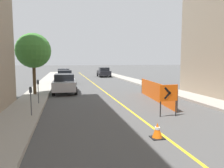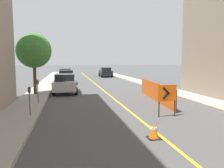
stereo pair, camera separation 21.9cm
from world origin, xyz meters
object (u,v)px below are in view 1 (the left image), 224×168
traffic_cone_third (157,131)px  parking_meter_far_curb (38,87)px  parked_car_curb_mid (65,77)px  parked_car_curb_far (64,74)px  street_tree_left_near (33,51)px  parking_meter_near_curb (31,95)px  arrow_barricade_primary (169,94)px  parked_car_opposite_side (104,72)px  parked_car_curb_near (65,83)px

traffic_cone_third → parking_meter_far_curb: bearing=125.1°
parked_car_curb_mid → parked_car_curb_far: 5.36m
traffic_cone_third → street_tree_left_near: bearing=116.8°
parked_car_curb_mid → parked_car_curb_far: bearing=92.0°
parked_car_curb_far → parking_meter_near_curb: bearing=-91.0°
parked_car_curb_far → arrow_barricade_primary: bearing=-74.7°
traffic_cone_third → parked_car_opposite_side: (3.45, 29.24, 0.53)m
parked_car_curb_near → parking_meter_near_curb: (-1.53, -8.07, 0.30)m
parked_car_curb_near → parking_meter_far_curb: parked_car_curb_near is taller
traffic_cone_third → parked_car_curb_far: size_ratio=0.13×
arrow_barricade_primary → parked_car_curb_mid: bearing=101.6°
arrow_barricade_primary → parked_car_opposite_side: 26.65m
parked_car_curb_far → parking_meter_far_curb: size_ratio=3.11×
arrow_barricade_primary → parked_car_opposite_side: bearing=82.4°
parked_car_curb_mid → parking_meter_far_curb: parked_car_curb_mid is taller
parked_car_opposite_side → parking_meter_far_curb: 24.08m
traffic_cone_third → parked_car_curb_mid: parked_car_curb_mid is taller
parked_car_curb_mid → street_tree_left_near: (-2.30, -9.10, 2.61)m
traffic_cone_third → parked_car_curb_mid: size_ratio=0.13×
parked_car_opposite_side → parking_meter_near_curb: 26.86m
parked_car_curb_mid → parked_car_curb_near: bearing=-89.6°
traffic_cone_third → parked_car_curb_far: parked_car_curb_far is taller
parked_car_curb_near → traffic_cone_third: bearing=-73.9°
arrow_barricade_primary → parked_car_opposite_side: parked_car_opposite_side is taller
arrow_barricade_primary → parking_meter_near_curb: (-6.34, 0.97, 0.03)m
parked_car_curb_near → parking_meter_near_curb: 8.22m
parked_car_curb_near → parked_car_curb_far: size_ratio=0.99×
parked_car_curb_mid → street_tree_left_near: size_ratio=0.95×
traffic_cone_third → street_tree_left_near: 12.15m
parked_car_curb_mid → parking_meter_near_curb: bearing=-94.8°
parked_car_opposite_side → parked_car_curb_mid: bearing=-122.6°
arrow_barricade_primary → parking_meter_far_curb: size_ratio=1.09×
parked_car_curb_far → parking_meter_near_curb: 21.37m
parked_car_curb_near → parked_car_curb_mid: (0.08, 7.89, 0.00)m
traffic_cone_third → arrow_barricade_primary: bearing=56.6°
parking_meter_far_curb → parked_car_curb_near: bearing=73.4°
street_tree_left_near → parked_car_curb_far: bearing=81.3°
parked_car_opposite_side → parked_car_curb_near: bearing=-109.3°
parked_car_opposite_side → street_tree_left_near: street_tree_left_near is taller
arrow_barricade_primary → parked_car_curb_mid: parked_car_curb_mid is taller
arrow_barricade_primary → parked_car_curb_near: parked_car_curb_near is taller
parked_car_opposite_side → parking_meter_far_curb: bearing=-108.5°
traffic_cone_third → street_tree_left_near: size_ratio=0.12×
traffic_cone_third → parked_car_opposite_side: bearing=83.3°
parked_car_curb_far → parking_meter_near_curb: (-1.52, -21.32, 0.30)m
parked_car_curb_near → parked_car_curb_mid: size_ratio=1.00×
traffic_cone_third → parked_car_curb_near: bearing=104.7°
parked_car_curb_mid → parking_meter_near_curb: size_ratio=3.24×
traffic_cone_third → parked_car_curb_far: bearing=97.0°
traffic_cone_third → parking_meter_far_curb: size_ratio=0.39×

